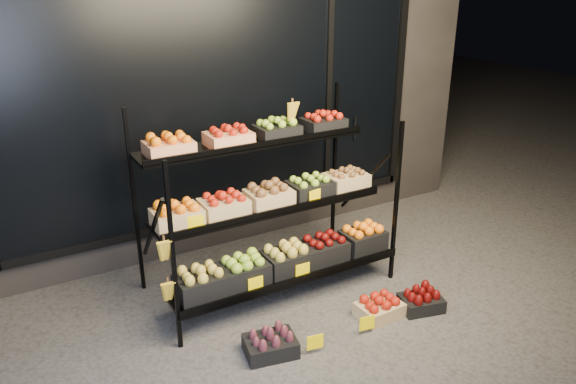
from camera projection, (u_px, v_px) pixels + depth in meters
ground at (307, 319)px, 4.62m from camera, size 24.00×24.00×0.00m
building at (183, 61)px, 6.05m from camera, size 6.00×2.08×3.50m
display_rack at (271, 207)px, 4.80m from camera, size 2.18×1.02×1.72m
tag_floor_a at (315, 346)px, 4.19m from camera, size 0.13×0.01×0.12m
tag_floor_b at (367, 327)px, 4.41m from camera, size 0.13×0.01×0.12m
floor_crate_midleft at (270, 343)px, 4.18m from camera, size 0.43×0.35×0.19m
floor_crate_midright at (379, 307)px, 4.62m from camera, size 0.37×0.28×0.19m
floor_crate_right at (421, 300)px, 4.72m from camera, size 0.39×0.33×0.18m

